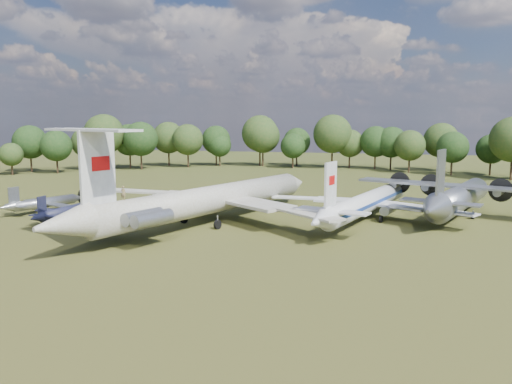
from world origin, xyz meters
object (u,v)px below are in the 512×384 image
(an12_transport, at_px, (459,201))
(small_prop_west, at_px, (66,214))
(tu104_jet, at_px, (367,206))
(person_on_il62, at_px, (123,193))
(small_prop_northwest, at_px, (45,205))
(il62_airliner, at_px, (210,205))

(an12_transport, height_order, small_prop_west, an12_transport)
(tu104_jet, xyz_separation_m, person_on_il62, (-27.92, -22.56, 4.29))
(tu104_jet, relative_size, an12_transport, 1.14)
(tu104_jet, distance_m, small_prop_west, 45.01)
(an12_transport, distance_m, person_on_il62, 50.81)
(small_prop_west, bearing_deg, person_on_il62, -29.71)
(small_prop_northwest, xyz_separation_m, person_on_il62, (23.29, -16.28, 5.20))
(il62_airliner, relative_size, an12_transport, 1.54)
(small_prop_west, height_order, person_on_il62, person_on_il62)
(an12_transport, distance_m, small_prop_northwest, 66.21)
(tu104_jet, bearing_deg, small_prop_northwest, -155.88)
(small_prop_northwest, relative_size, person_on_il62, 9.18)
(an12_transport, height_order, person_on_il62, person_on_il62)
(il62_airliner, bearing_deg, tu104_jet, 43.53)
(small_prop_west, bearing_deg, an12_transport, 22.47)
(il62_airliner, relative_size, tu104_jet, 1.35)
(tu104_jet, height_order, small_prop_northwest, tu104_jet)
(small_prop_west, distance_m, small_prop_northwest, 9.54)
(tu104_jet, xyz_separation_m, small_prop_west, (-43.42, -11.80, -0.97))
(il62_airliner, bearing_deg, person_on_il62, -90.00)
(il62_airliner, distance_m, small_prop_west, 21.79)
(small_prop_west, height_order, small_prop_northwest, small_prop_northwest)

